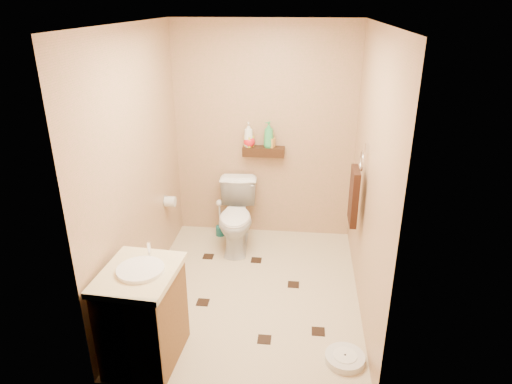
# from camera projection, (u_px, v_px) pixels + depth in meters

# --- Properties ---
(ground) EXTENTS (2.50, 2.50, 0.00)m
(ground) POSITION_uv_depth(u_px,v_px,m) (251.00, 291.00, 4.35)
(ground) COLOR beige
(ground) RESTS_ON ground
(wall_back) EXTENTS (2.00, 0.04, 2.40)m
(wall_back) POSITION_uv_depth(u_px,v_px,m) (264.00, 134.00, 5.03)
(wall_back) COLOR tan
(wall_back) RESTS_ON ground
(wall_front) EXTENTS (2.00, 0.04, 2.40)m
(wall_front) POSITION_uv_depth(u_px,v_px,m) (226.00, 246.00, 2.74)
(wall_front) COLOR tan
(wall_front) RESTS_ON ground
(wall_left) EXTENTS (0.04, 2.50, 2.40)m
(wall_left) POSITION_uv_depth(u_px,v_px,m) (138.00, 169.00, 3.98)
(wall_left) COLOR tan
(wall_left) RESTS_ON ground
(wall_right) EXTENTS (0.04, 2.50, 2.40)m
(wall_right) POSITION_uv_depth(u_px,v_px,m) (370.00, 178.00, 3.79)
(wall_right) COLOR tan
(wall_right) RESTS_ON ground
(ceiling) EXTENTS (2.00, 2.50, 0.02)m
(ceiling) POSITION_uv_depth(u_px,v_px,m) (250.00, 23.00, 3.42)
(ceiling) COLOR silver
(ceiling) RESTS_ON wall_back
(wall_shelf) EXTENTS (0.46, 0.14, 0.10)m
(wall_shelf) POSITION_uv_depth(u_px,v_px,m) (264.00, 151.00, 5.03)
(wall_shelf) COLOR #3B2210
(wall_shelf) RESTS_ON wall_back
(floor_accents) EXTENTS (1.27, 1.34, 0.01)m
(floor_accents) POSITION_uv_depth(u_px,v_px,m) (255.00, 292.00, 4.32)
(floor_accents) COLOR black
(floor_accents) RESTS_ON ground
(toilet) EXTENTS (0.46, 0.75, 0.74)m
(toilet) POSITION_uv_depth(u_px,v_px,m) (237.00, 217.00, 5.00)
(toilet) COLOR white
(toilet) RESTS_ON ground
(vanity) EXTENTS (0.57, 0.67, 0.90)m
(vanity) POSITION_uv_depth(u_px,v_px,m) (143.00, 314.00, 3.40)
(vanity) COLOR brown
(vanity) RESTS_ON ground
(bathroom_scale) EXTENTS (0.40, 0.40, 0.06)m
(bathroom_scale) POSITION_uv_depth(u_px,v_px,m) (345.00, 358.00, 3.49)
(bathroom_scale) COLOR silver
(bathroom_scale) RESTS_ON ground
(toilet_brush) EXTENTS (0.10, 0.10, 0.45)m
(toilet_brush) POSITION_uv_depth(u_px,v_px,m) (220.00, 223.00, 5.32)
(toilet_brush) COLOR #175C5D
(toilet_brush) RESTS_ON ground
(towel_ring) EXTENTS (0.12, 0.30, 0.76)m
(towel_ring) POSITION_uv_depth(u_px,v_px,m) (354.00, 194.00, 4.12)
(towel_ring) COLOR silver
(towel_ring) RESTS_ON wall_right
(toilet_paper) EXTENTS (0.12, 0.11, 0.12)m
(toilet_paper) POSITION_uv_depth(u_px,v_px,m) (170.00, 201.00, 4.81)
(toilet_paper) COLOR silver
(toilet_paper) RESTS_ON wall_left
(bottle_a) EXTENTS (0.12, 0.12, 0.27)m
(bottle_a) POSITION_uv_depth(u_px,v_px,m) (249.00, 135.00, 4.97)
(bottle_a) COLOR white
(bottle_a) RESTS_ON wall_shelf
(bottle_b) EXTENTS (0.11, 0.11, 0.18)m
(bottle_b) POSITION_uv_depth(u_px,v_px,m) (249.00, 139.00, 4.99)
(bottle_b) COLOR yellow
(bottle_b) RESTS_ON wall_shelf
(bottle_c) EXTENTS (0.15, 0.15, 0.16)m
(bottle_c) POSITION_uv_depth(u_px,v_px,m) (249.00, 139.00, 4.99)
(bottle_c) COLOR red
(bottle_c) RESTS_ON wall_shelf
(bottle_d) EXTENTS (0.16, 0.16, 0.29)m
(bottle_d) POSITION_uv_depth(u_px,v_px,m) (269.00, 135.00, 4.95)
(bottle_d) COLOR #36A459
(bottle_d) RESTS_ON wall_shelf
(bottle_e) EXTENTS (0.09, 0.09, 0.16)m
(bottle_e) POSITION_uv_depth(u_px,v_px,m) (271.00, 140.00, 4.97)
(bottle_e) COLOR gold
(bottle_e) RESTS_ON wall_shelf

